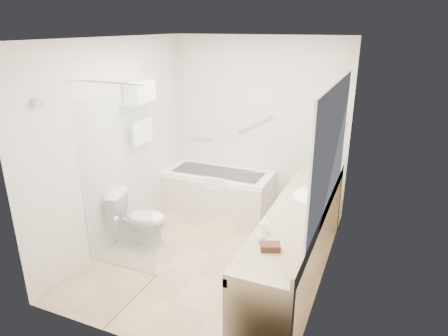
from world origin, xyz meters
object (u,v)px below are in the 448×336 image
at_px(amenity_basket, 270,247).
at_px(water_bottle_left, 315,178).
at_px(bathtub, 218,189).
at_px(vanity_counter, 297,227).
at_px(toilet, 139,219).

xyz_separation_m(amenity_basket, water_bottle_left, (0.07, 1.59, 0.06)).
bearing_deg(water_bottle_left, amenity_basket, -92.44).
relative_size(bathtub, water_bottle_left, 8.77).
distance_m(bathtub, water_bottle_left, 1.81).
xyz_separation_m(vanity_counter, toilet, (-1.97, -0.03, -0.30)).
bearing_deg(bathtub, toilet, -107.59).
height_order(bathtub, vanity_counter, vanity_counter).
bearing_deg(water_bottle_left, toilet, -159.46).
bearing_deg(vanity_counter, bathtub, 137.65).
relative_size(vanity_counter, water_bottle_left, 14.79).
xyz_separation_m(bathtub, amenity_basket, (1.48, -2.26, 0.60)).
height_order(vanity_counter, water_bottle_left, water_bottle_left).
bearing_deg(vanity_counter, amenity_basket, -92.73).
xyz_separation_m(vanity_counter, amenity_basket, (-0.04, -0.87, 0.24)).
bearing_deg(toilet, amenity_basket, -127.00).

